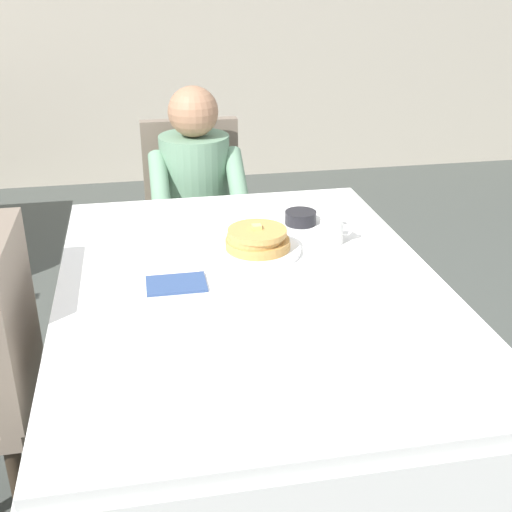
{
  "coord_description": "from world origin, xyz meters",
  "views": [
    {
      "loc": [
        -0.29,
        -1.65,
        1.58
      ],
      "look_at": [
        0.03,
        0.06,
        0.79
      ],
      "focal_mm": 45.4,
      "sensor_mm": 36.0,
      "label": 1
    }
  ],
  "objects_px": {
    "chair_diner": "(194,210)",
    "diner_person": "(197,193)",
    "plate_breakfast": "(257,250)",
    "fork_left_of_plate": "(198,259)",
    "cup_coffee": "(332,231)",
    "spoon_near_edge": "(279,306)",
    "dining_table_main": "(251,307)",
    "knife_right_of_plate": "(316,250)",
    "bowl_butter": "(301,218)",
    "breakfast_stack": "(257,239)"
  },
  "relations": [
    {
      "from": "chair_diner",
      "to": "diner_person",
      "type": "height_order",
      "value": "diner_person"
    },
    {
      "from": "chair_diner",
      "to": "plate_breakfast",
      "type": "xyz_separation_m",
      "value": [
        0.11,
        -0.98,
        0.22
      ]
    },
    {
      "from": "plate_breakfast",
      "to": "fork_left_of_plate",
      "type": "relative_size",
      "value": 1.56
    },
    {
      "from": "cup_coffee",
      "to": "fork_left_of_plate",
      "type": "distance_m",
      "value": 0.45
    },
    {
      "from": "diner_person",
      "to": "spoon_near_edge",
      "type": "xyz_separation_m",
      "value": [
        0.1,
        -1.18,
        0.07
      ]
    },
    {
      "from": "plate_breakfast",
      "to": "fork_left_of_plate",
      "type": "height_order",
      "value": "plate_breakfast"
    },
    {
      "from": "dining_table_main",
      "to": "plate_breakfast",
      "type": "bearing_deg",
      "value": 74.03
    },
    {
      "from": "chair_diner",
      "to": "knife_right_of_plate",
      "type": "relative_size",
      "value": 4.65
    },
    {
      "from": "dining_table_main",
      "to": "knife_right_of_plate",
      "type": "bearing_deg",
      "value": 34.69
    },
    {
      "from": "diner_person",
      "to": "fork_left_of_plate",
      "type": "distance_m",
      "value": 0.85
    },
    {
      "from": "diner_person",
      "to": "bowl_butter",
      "type": "xyz_separation_m",
      "value": [
        0.31,
        -0.61,
        0.09
      ]
    },
    {
      "from": "bowl_butter",
      "to": "spoon_near_edge",
      "type": "relative_size",
      "value": 0.73
    },
    {
      "from": "knife_right_of_plate",
      "to": "spoon_near_edge",
      "type": "height_order",
      "value": "same"
    },
    {
      "from": "chair_diner",
      "to": "bowl_butter",
      "type": "relative_size",
      "value": 8.45
    },
    {
      "from": "cup_coffee",
      "to": "spoon_near_edge",
      "type": "xyz_separation_m",
      "value": [
        -0.26,
        -0.39,
        -0.04
      ]
    },
    {
      "from": "plate_breakfast",
      "to": "knife_right_of_plate",
      "type": "height_order",
      "value": "plate_breakfast"
    },
    {
      "from": "fork_left_of_plate",
      "to": "spoon_near_edge",
      "type": "xyz_separation_m",
      "value": [
        0.18,
        -0.34,
        0.0
      ]
    },
    {
      "from": "bowl_butter",
      "to": "fork_left_of_plate",
      "type": "bearing_deg",
      "value": -148.7
    },
    {
      "from": "cup_coffee",
      "to": "fork_left_of_plate",
      "type": "xyz_separation_m",
      "value": [
        -0.45,
        -0.05,
        -0.04
      ]
    },
    {
      "from": "dining_table_main",
      "to": "bowl_butter",
      "type": "bearing_deg",
      "value": 58.11
    },
    {
      "from": "breakfast_stack",
      "to": "cup_coffee",
      "type": "relative_size",
      "value": 1.82
    },
    {
      "from": "dining_table_main",
      "to": "fork_left_of_plate",
      "type": "distance_m",
      "value": 0.24
    },
    {
      "from": "bowl_butter",
      "to": "knife_right_of_plate",
      "type": "xyz_separation_m",
      "value": [
        -0.01,
        -0.24,
        -0.02
      ]
    },
    {
      "from": "chair_diner",
      "to": "spoon_near_edge",
      "type": "xyz_separation_m",
      "value": [
        0.1,
        -1.34,
        0.21
      ]
    },
    {
      "from": "bowl_butter",
      "to": "knife_right_of_plate",
      "type": "height_order",
      "value": "bowl_butter"
    },
    {
      "from": "breakfast_stack",
      "to": "knife_right_of_plate",
      "type": "relative_size",
      "value": 1.03
    },
    {
      "from": "dining_table_main",
      "to": "chair_diner",
      "type": "height_order",
      "value": "chair_diner"
    },
    {
      "from": "chair_diner",
      "to": "spoon_near_edge",
      "type": "relative_size",
      "value": 6.2
    },
    {
      "from": "bowl_butter",
      "to": "knife_right_of_plate",
      "type": "relative_size",
      "value": 0.55
    },
    {
      "from": "chair_diner",
      "to": "diner_person",
      "type": "distance_m",
      "value": 0.21
    },
    {
      "from": "plate_breakfast",
      "to": "spoon_near_edge",
      "type": "xyz_separation_m",
      "value": [
        -0.01,
        -0.36,
        -0.01
      ]
    },
    {
      "from": "diner_person",
      "to": "spoon_near_edge",
      "type": "relative_size",
      "value": 7.47
    },
    {
      "from": "dining_table_main",
      "to": "diner_person",
      "type": "distance_m",
      "value": 1.02
    },
    {
      "from": "cup_coffee",
      "to": "diner_person",
      "type": "bearing_deg",
      "value": 114.72
    },
    {
      "from": "bowl_butter",
      "to": "spoon_near_edge",
      "type": "distance_m",
      "value": 0.61
    },
    {
      "from": "chair_diner",
      "to": "spoon_near_edge",
      "type": "distance_m",
      "value": 1.36
    },
    {
      "from": "breakfast_stack",
      "to": "fork_left_of_plate",
      "type": "bearing_deg",
      "value": -174.65
    },
    {
      "from": "knife_right_of_plate",
      "to": "plate_breakfast",
      "type": "bearing_deg",
      "value": 81.41
    },
    {
      "from": "plate_breakfast",
      "to": "bowl_butter",
      "type": "xyz_separation_m",
      "value": [
        0.2,
        0.22,
        0.01
      ]
    },
    {
      "from": "dining_table_main",
      "to": "breakfast_stack",
      "type": "relative_size",
      "value": 7.41
    },
    {
      "from": "bowl_butter",
      "to": "fork_left_of_plate",
      "type": "xyz_separation_m",
      "value": [
        -0.39,
        -0.24,
        -0.02
      ]
    },
    {
      "from": "knife_right_of_plate",
      "to": "chair_diner",
      "type": "bearing_deg",
      "value": 14.01
    },
    {
      "from": "chair_diner",
      "to": "breakfast_stack",
      "type": "distance_m",
      "value": 1.02
    },
    {
      "from": "cup_coffee",
      "to": "dining_table_main",
      "type": "bearing_deg",
      "value": -144.62
    },
    {
      "from": "knife_right_of_plate",
      "to": "spoon_near_edge",
      "type": "bearing_deg",
      "value": 147.01
    },
    {
      "from": "spoon_near_edge",
      "to": "knife_right_of_plate",
      "type": "bearing_deg",
      "value": 48.87
    },
    {
      "from": "chair_diner",
      "to": "fork_left_of_plate",
      "type": "relative_size",
      "value": 5.17
    },
    {
      "from": "dining_table_main",
      "to": "knife_right_of_plate",
      "type": "xyz_separation_m",
      "value": [
        0.24,
        0.17,
        0.09
      ]
    },
    {
      "from": "diner_person",
      "to": "plate_breakfast",
      "type": "bearing_deg",
      "value": 97.48
    },
    {
      "from": "diner_person",
      "to": "fork_left_of_plate",
      "type": "relative_size",
      "value": 6.22
    }
  ]
}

